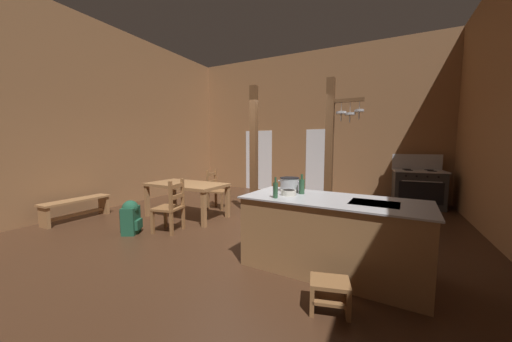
# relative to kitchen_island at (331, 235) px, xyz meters

# --- Properties ---
(ground_plane) EXTENTS (8.49, 9.20, 0.10)m
(ground_plane) POSITION_rel_kitchen_island_xyz_m (-1.71, 0.78, -0.50)
(ground_plane) COLOR #422819
(wall_back) EXTENTS (8.49, 0.14, 4.45)m
(wall_back) POSITION_rel_kitchen_island_xyz_m (-1.71, 5.05, 1.77)
(wall_back) COLOR #93663F
(wall_back) RESTS_ON ground_plane
(wall_left) EXTENTS (0.14, 9.20, 4.45)m
(wall_left) POSITION_rel_kitchen_island_xyz_m (-5.62, 0.78, 1.77)
(wall_left) COLOR #93663F
(wall_left) RESTS_ON ground_plane
(glazed_door_back_left) EXTENTS (1.00, 0.01, 2.05)m
(glazed_door_back_left) POSITION_rel_kitchen_island_xyz_m (-3.44, 4.97, 0.57)
(glazed_door_back_left) COLOR white
(glazed_door_back_left) RESTS_ON ground_plane
(glazed_panel_back_right) EXTENTS (0.84, 0.01, 2.05)m
(glazed_panel_back_right) POSITION_rel_kitchen_island_xyz_m (-1.32, 4.97, 0.57)
(glazed_panel_back_right) COLOR white
(glazed_panel_back_right) RESTS_ON ground_plane
(kitchen_island) EXTENTS (2.22, 1.09, 0.91)m
(kitchen_island) POSITION_rel_kitchen_island_xyz_m (0.00, 0.00, 0.00)
(kitchen_island) COLOR #9E7044
(kitchen_island) RESTS_ON ground_plane
(stove_range) EXTENTS (1.20, 0.90, 1.32)m
(stove_range) POSITION_rel_kitchen_island_xyz_m (1.31, 4.39, 0.03)
(stove_range) COLOR #303030
(stove_range) RESTS_ON ground_plane
(support_post_with_pot_rack) EXTENTS (0.66, 0.19, 2.80)m
(support_post_with_pot_rack) POSITION_rel_kitchen_island_xyz_m (-0.37, 1.82, 1.04)
(support_post_with_pot_rack) COLOR brown
(support_post_with_pot_rack) RESTS_ON ground_plane
(support_post_center) EXTENTS (0.14, 0.14, 2.80)m
(support_post_center) POSITION_rel_kitchen_island_xyz_m (-1.98, 1.75, 0.95)
(support_post_center) COLOR brown
(support_post_center) RESTS_ON ground_plane
(step_stool) EXTENTS (0.42, 0.36, 0.30)m
(step_stool) POSITION_rel_kitchen_island_xyz_m (0.15, -0.84, -0.28)
(step_stool) COLOR olive
(step_stool) RESTS_ON ground_plane
(dining_table) EXTENTS (1.73, 0.96, 0.74)m
(dining_table) POSITION_rel_kitchen_island_xyz_m (-3.25, 1.06, 0.20)
(dining_table) COLOR #9E7044
(dining_table) RESTS_ON ground_plane
(ladderback_chair_near_window) EXTENTS (0.48, 0.48, 0.95)m
(ladderback_chair_near_window) POSITION_rel_kitchen_island_xyz_m (-3.14, 2.01, -0.00)
(ladderback_chair_near_window) COLOR olive
(ladderback_chair_near_window) RESTS_ON ground_plane
(ladderback_chair_by_post) EXTENTS (0.52, 0.52, 0.95)m
(ladderback_chair_by_post) POSITION_rel_kitchen_island_xyz_m (-2.85, 0.18, -0.00)
(ladderback_chair_by_post) COLOR olive
(ladderback_chair_by_post) RESTS_ON ground_plane
(bench_along_left_wall) EXTENTS (0.38, 1.30, 0.44)m
(bench_along_left_wall) POSITION_rel_kitchen_island_xyz_m (-5.15, -0.15, -0.15)
(bench_along_left_wall) COLOR #9E7044
(bench_along_left_wall) RESTS_ON ground_plane
(backpack) EXTENTS (0.38, 0.39, 0.60)m
(backpack) POSITION_rel_kitchen_island_xyz_m (-3.41, -0.22, -0.14)
(backpack) COLOR #1E5138
(backpack) RESTS_ON ground_plane
(stockpot_on_counter) EXTENTS (0.34, 0.28, 0.20)m
(stockpot_on_counter) POSITION_rel_kitchen_island_xyz_m (-0.64, 0.26, 0.55)
(stockpot_on_counter) COLOR #B7BABF
(stockpot_on_counter) RESTS_ON kitchen_island
(mixing_bowl_on_counter) EXTENTS (0.20, 0.20, 0.07)m
(mixing_bowl_on_counter) POSITION_rel_kitchen_island_xyz_m (-0.55, -0.04, 0.49)
(mixing_bowl_on_counter) COLOR silver
(mixing_bowl_on_counter) RESTS_ON kitchen_island
(bottle_tall_on_counter) EXTENTS (0.06, 0.06, 0.26)m
(bottle_tall_on_counter) POSITION_rel_kitchen_island_xyz_m (-0.64, -0.27, 0.56)
(bottle_tall_on_counter) COLOR #2D5638
(bottle_tall_on_counter) RESTS_ON kitchen_island
(bottle_short_on_counter) EXTENTS (0.08, 0.08, 0.27)m
(bottle_short_on_counter) POSITION_rel_kitchen_island_xyz_m (-0.43, 0.14, 0.56)
(bottle_short_on_counter) COLOR #2D5638
(bottle_short_on_counter) RESTS_ON kitchen_island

